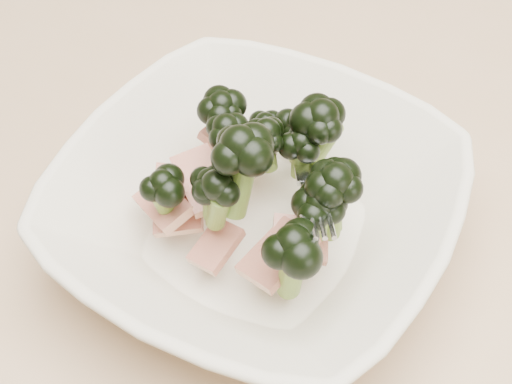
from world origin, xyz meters
TOP-DOWN VIEW (x-y plane):
  - dining_table at (0.00, 0.00)m, footprint 1.20×0.80m
  - broccoli_dish at (-0.09, -0.05)m, footprint 0.30×0.30m

SIDE VIEW (x-z plane):
  - dining_table at x=0.00m, z-range 0.28..1.03m
  - broccoli_dish at x=-0.09m, z-range 0.72..0.85m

